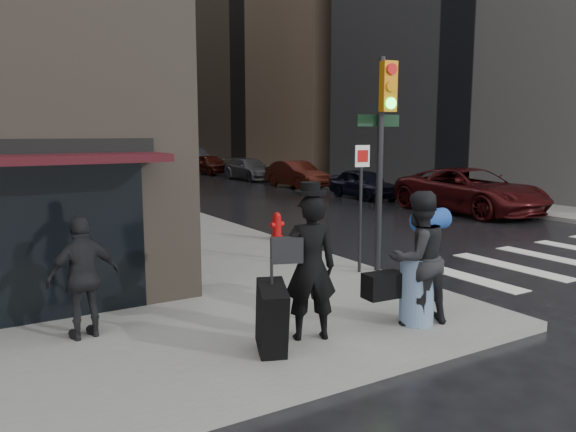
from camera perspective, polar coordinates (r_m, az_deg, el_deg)
name	(u,v)px	position (r m, az deg, el deg)	size (l,w,h in m)	color
ground	(362,317)	(9.50, 7.55, -10.13)	(140.00, 140.00, 0.00)	black
sidewalk_left	(65,184)	(34.58, -21.72, 3.05)	(4.00, 50.00, 0.15)	slate
sidewalk_right	(270,175)	(39.13, -1.82, 4.23)	(3.00, 50.00, 0.15)	slate
crosswalk	(574,254)	(15.70, 27.02, -3.50)	(8.50, 3.00, 0.01)	silver
bldg_right_far	(235,55)	(72.91, -5.43, 15.99)	(22.00, 20.00, 25.00)	slate
bldg_distant	(36,35)	(86.76, -24.20, 16.43)	(40.00, 12.00, 32.00)	slate
man_overcoat	(302,275)	(7.69, 1.47, -6.01)	(1.48, 1.02, 2.25)	black
man_jeans	(417,258)	(8.61, 12.97, -4.18)	(1.44, 0.84, 2.02)	black
man_greycoat	(84,277)	(8.37, -20.04, -5.87)	(1.07, 0.57, 1.74)	black
traffic_light	(382,135)	(11.55, 9.49, 8.10)	(1.08, 0.55, 4.36)	black
fire_hydrant	(277,227)	(15.12, -1.14, -1.15)	(0.42, 0.33, 0.74)	#A70A0A
parked_car_0	(470,191)	(22.14, 18.02, 2.46)	(2.78, 6.04, 1.68)	#3D0C0E
parked_car_1	(363,184)	(26.03, 7.65, 3.28)	(1.58, 3.93, 1.34)	black
parked_car_2	(296,174)	(30.75, 0.86, 4.25)	(1.52, 4.37, 1.44)	#3C120C
parked_car_3	(250,169)	(35.87, -3.89, 4.77)	(1.88, 4.64, 1.35)	#49494E
parked_car_4	(210,164)	(41.01, -7.93, 5.23)	(1.67, 4.14, 1.41)	#43140D
parked_car_5	(193,159)	(46.76, -9.62, 5.75)	(1.77, 5.08, 1.67)	#3B3B3F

